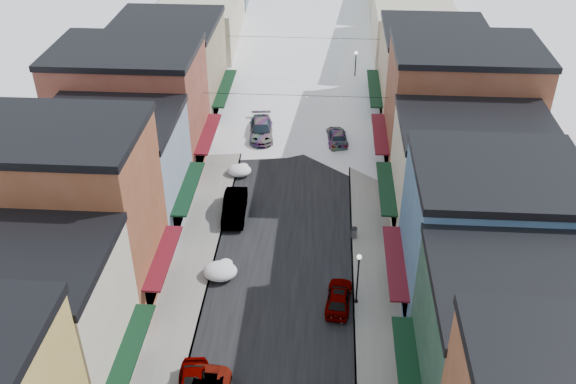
# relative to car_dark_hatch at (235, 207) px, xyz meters

# --- Properties ---
(road) EXTENTS (10.00, 160.00, 0.01)m
(road) POSITION_rel_car_dark_hatch_xyz_m (4.30, 29.88, -0.82)
(road) COLOR black
(road) RESTS_ON ground
(sidewalk_left) EXTENTS (3.20, 160.00, 0.15)m
(sidewalk_left) POSITION_rel_car_dark_hatch_xyz_m (-2.30, 29.88, -0.75)
(sidewalk_left) COLOR gray
(sidewalk_left) RESTS_ON ground
(sidewalk_right) EXTENTS (3.20, 160.00, 0.15)m
(sidewalk_right) POSITION_rel_car_dark_hatch_xyz_m (10.90, 29.88, -0.75)
(sidewalk_right) COLOR gray
(sidewalk_right) RESTS_ON ground
(curb_left) EXTENTS (0.10, 160.00, 0.15)m
(curb_left) POSITION_rel_car_dark_hatch_xyz_m (-0.75, 29.88, -0.75)
(curb_left) COLOR slate
(curb_left) RESTS_ON ground
(curb_right) EXTENTS (0.10, 160.00, 0.15)m
(curb_right) POSITION_rel_car_dark_hatch_xyz_m (9.35, 29.88, -0.75)
(curb_right) COLOR slate
(curb_right) RESTS_ON ground
(bldg_l_cream) EXTENTS (11.30, 8.20, 9.50)m
(bldg_l_cream) POSITION_rel_car_dark_hatch_xyz_m (-8.89, -17.62, 3.93)
(bldg_l_cream) COLOR beige
(bldg_l_cream) RESTS_ON ground
(bldg_l_brick_near) EXTENTS (12.30, 8.20, 12.50)m
(bldg_l_brick_near) POSITION_rel_car_dark_hatch_xyz_m (-9.39, -9.62, 5.43)
(bldg_l_brick_near) COLOR brown
(bldg_l_brick_near) RESTS_ON ground
(bldg_l_grayblue) EXTENTS (11.30, 9.20, 9.00)m
(bldg_l_grayblue) POSITION_rel_car_dark_hatch_xyz_m (-8.89, -1.12, 3.68)
(bldg_l_grayblue) COLOR #798AA2
(bldg_l_grayblue) RESTS_ON ground
(bldg_l_brick_far) EXTENTS (13.30, 9.20, 11.00)m
(bldg_l_brick_far) POSITION_rel_car_dark_hatch_xyz_m (-9.89, 7.88, 4.68)
(bldg_l_brick_far) COLOR brown
(bldg_l_brick_far) RESTS_ON ground
(bldg_l_tan) EXTENTS (11.30, 11.20, 10.00)m
(bldg_l_tan) POSITION_rel_car_dark_hatch_xyz_m (-8.89, 17.88, 4.18)
(bldg_l_tan) COLOR #8B785B
(bldg_l_tan) RESTS_ON ground
(bldg_r_green) EXTENTS (11.30, 9.20, 9.50)m
(bldg_r_green) POSITION_rel_car_dark_hatch_xyz_m (17.49, -18.12, 3.93)
(bldg_r_green) COLOR #1D3D2F
(bldg_r_green) RESTS_ON ground
(bldg_r_blue) EXTENTS (11.30, 9.20, 10.50)m
(bldg_r_blue) POSITION_rel_car_dark_hatch_xyz_m (17.49, -9.12, 4.43)
(bldg_r_blue) COLOR #385A7E
(bldg_r_blue) RESTS_ON ground
(bldg_r_cream) EXTENTS (12.30, 9.20, 9.00)m
(bldg_r_cream) POSITION_rel_car_dark_hatch_xyz_m (17.99, -0.12, 3.68)
(bldg_r_cream) COLOR beige
(bldg_r_cream) RESTS_ON ground
(bldg_r_brick_far) EXTENTS (13.30, 9.20, 11.50)m
(bldg_r_brick_far) POSITION_rel_car_dark_hatch_xyz_m (18.49, 8.88, 4.93)
(bldg_r_brick_far) COLOR brown
(bldg_r_brick_far) RESTS_ON ground
(bldg_r_tan) EXTENTS (11.30, 11.20, 9.50)m
(bldg_r_tan) POSITION_rel_car_dark_hatch_xyz_m (17.49, 18.88, 3.93)
(bldg_r_tan) COLOR tan
(bldg_r_tan) RESTS_ON ground
(overhead_cables) EXTENTS (16.40, 15.04, 0.04)m
(overhead_cables) POSITION_rel_car_dark_hatch_xyz_m (4.30, 17.38, 5.37)
(overhead_cables) COLOR black
(overhead_cables) RESTS_ON ground
(car_dark_hatch) EXTENTS (1.98, 5.10, 1.66)m
(car_dark_hatch) POSITION_rel_car_dark_hatch_xyz_m (0.00, 0.00, 0.00)
(car_dark_hatch) COLOR black
(car_dark_hatch) RESTS_ON ground
(car_silver_wagon) EXTENTS (2.82, 5.80, 1.63)m
(car_silver_wagon) POSITION_rel_car_dark_hatch_xyz_m (0.80, 13.43, -0.01)
(car_silver_wagon) COLOR #A9ACB1
(car_silver_wagon) RESTS_ON ground
(car_gray_suv) EXTENTS (1.99, 4.14, 1.36)m
(car_gray_suv) POSITION_rel_car_dark_hatch_xyz_m (8.33, -9.97, -0.15)
(car_gray_suv) COLOR gray
(car_gray_suv) RESTS_ON ground
(car_black_sedan) EXTENTS (2.36, 4.83, 1.35)m
(car_black_sedan) POSITION_rel_car_dark_hatch_xyz_m (8.20, 12.82, -0.15)
(car_black_sedan) COLOR black
(car_black_sedan) RESTS_ON ground
(car_lane_silver) EXTENTS (2.42, 4.79, 1.56)m
(car_lane_silver) POSITION_rel_car_dark_hatch_xyz_m (3.70, 23.44, -0.05)
(car_lane_silver) COLOR gray
(car_lane_silver) RESTS_ON ground
(car_lane_white) EXTENTS (3.06, 5.98, 1.61)m
(car_lane_white) POSITION_rel_car_dark_hatch_xyz_m (5.06, 38.21, -0.02)
(car_lane_white) COLOR #BCBBBD
(car_lane_white) RESTS_ON ground
(trash_can) EXTENTS (0.50, 0.50, 0.84)m
(trash_can) POSITION_rel_car_dark_hatch_xyz_m (9.50, -2.53, -0.25)
(trash_can) COLOR #5C5F61
(trash_can) RESTS_ON sidewalk_right
(streetlamp_near) EXTENTS (0.33, 0.33, 3.98)m
(streetlamp_near) POSITION_rel_car_dark_hatch_xyz_m (9.50, -9.74, 1.83)
(streetlamp_near) COLOR black
(streetlamp_near) RESTS_ON sidewalk_right
(streetlamp_far) EXTENTS (0.39, 0.39, 4.68)m
(streetlamp_far) POSITION_rel_car_dark_hatch_xyz_m (10.11, 24.88, 2.27)
(streetlamp_far) COLOR black
(streetlamp_far) RESTS_ON sidewalk_right
(snow_pile_mid) EXTENTS (2.41, 2.68, 1.02)m
(snow_pile_mid) POSITION_rel_car_dark_hatch_xyz_m (0.02, -7.52, -0.34)
(snow_pile_mid) COLOR white
(snow_pile_mid) RESTS_ON ground
(snow_pile_far) EXTENTS (2.13, 2.51, 0.90)m
(snow_pile_far) POSITION_rel_car_dark_hatch_xyz_m (-0.42, 6.38, -0.40)
(snow_pile_far) COLOR white
(snow_pile_far) RESTS_ON ground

